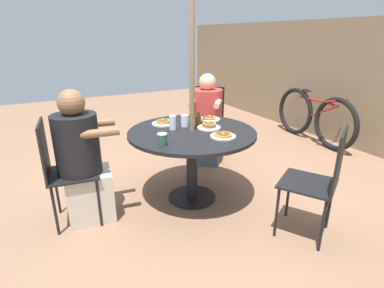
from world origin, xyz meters
name	(u,v)px	position (x,y,z in m)	size (l,w,h in m)	color
ground_plane	(192,197)	(0.00, 0.00, 0.00)	(12.00, 12.00, 0.00)	#8C664C
back_fence	(376,88)	(0.00, 2.85, 0.92)	(10.00, 0.06, 1.84)	#7A664C
patio_table	(192,142)	(0.00, 0.00, 0.62)	(1.24, 1.24, 0.73)	black
umbrella_pole	(192,99)	(0.00, 0.00, 1.05)	(0.05, 0.05, 2.09)	#846B4C
patio_chair_north	(320,177)	(1.03, 0.61, 0.55)	(0.57, 0.57, 0.95)	black
patio_chair_east	(208,118)	(-0.94, 0.75, 0.55)	(0.59, 0.59, 0.95)	black
diner_east	(206,123)	(-0.80, 0.64, 0.52)	(0.63, 0.61, 1.16)	slate
patio_chair_south	(61,167)	(-0.15, -1.19, 0.55)	(0.47, 0.47, 0.95)	black
diner_south	(83,164)	(-0.13, -1.01, 0.55)	(0.42, 0.55, 1.20)	beige
pancake_plate_a	(163,123)	(-0.34, -0.16, 0.75)	(0.23, 0.23, 0.06)	silver
pancake_plate_b	(209,126)	(0.01, 0.19, 0.76)	(0.23, 0.23, 0.07)	silver
pancake_plate_c	(223,135)	(0.30, 0.16, 0.75)	(0.23, 0.23, 0.05)	silver
pancake_plate_d	(210,119)	(-0.26, 0.35, 0.75)	(0.23, 0.23, 0.05)	silver
syrup_bottle	(198,120)	(-0.16, 0.16, 0.79)	(0.08, 0.06, 0.14)	brown
coffee_cup	(162,139)	(0.24, -0.41, 0.79)	(0.08, 0.08, 0.10)	#33513D
drinking_glass_a	(173,123)	(-0.13, -0.15, 0.80)	(0.07, 0.07, 0.14)	silver
drinking_glass_b	(185,121)	(-0.17, 0.01, 0.79)	(0.08, 0.08, 0.12)	silver
bicycle	(314,117)	(-0.68, 2.53, 0.40)	(1.64, 0.44, 0.80)	black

